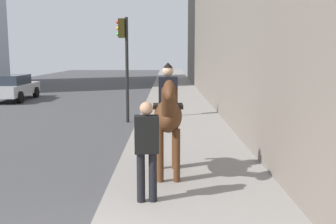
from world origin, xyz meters
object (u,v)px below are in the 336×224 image
at_px(pedestrian_greeting, 147,145).
at_px(traffic_light_near_curb, 124,53).
at_px(mounted_horse_near, 168,114).
at_px(car_near_lane, 12,87).

bearing_deg(pedestrian_greeting, traffic_light_near_curb, 3.69).
xyz_separation_m(pedestrian_greeting, traffic_light_near_curb, (8.51, 1.25, 1.53)).
distance_m(pedestrian_greeting, traffic_light_near_curb, 8.74).
height_order(mounted_horse_near, pedestrian_greeting, mounted_horse_near).
relative_size(mounted_horse_near, car_near_lane, 0.51).
bearing_deg(mounted_horse_near, pedestrian_greeting, -15.53).
height_order(car_near_lane, traffic_light_near_curb, traffic_light_near_curb).
bearing_deg(mounted_horse_near, traffic_light_near_curb, -168.47).
distance_m(mounted_horse_near, car_near_lane, 16.70).
relative_size(mounted_horse_near, pedestrian_greeting, 1.36).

